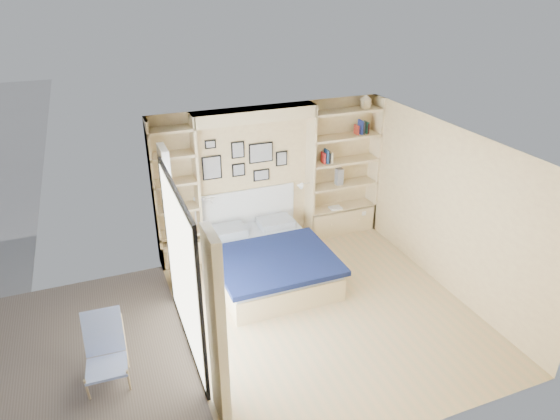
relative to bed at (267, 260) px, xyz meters
name	(u,v)px	position (x,y,z in m)	size (l,w,h in m)	color
ground	(324,309)	(0.45, -1.15, -0.28)	(4.50, 4.50, 0.00)	tan
room_shell	(262,205)	(0.06, 0.37, 0.80)	(4.50, 4.50, 4.50)	#E4C584
bed	(267,260)	(0.00, 0.00, 0.00)	(1.79, 2.20, 1.07)	beige
photo_gallery	(244,160)	(0.00, 1.08, 1.32)	(1.48, 0.02, 0.82)	black
reading_lamps	(258,192)	(0.15, 0.85, 0.82)	(1.92, 0.12, 0.15)	silver
shelf_decor	(329,148)	(1.50, 0.92, 1.40)	(3.52, 0.23, 2.03)	#A51E1E
deck	(57,376)	(-3.15, -1.15, -0.28)	(3.20, 4.00, 0.05)	#746356
deck_chair	(105,350)	(-2.55, -1.36, 0.10)	(0.51, 0.82, 0.81)	tan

